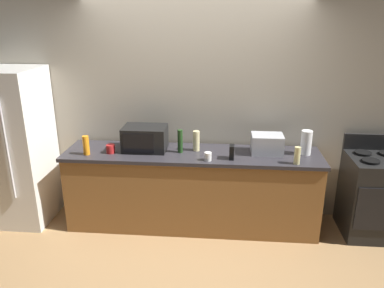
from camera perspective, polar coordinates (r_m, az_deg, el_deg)
name	(u,v)px	position (r m, az deg, el deg)	size (l,w,h in m)	color
ground_plane	(189,243)	(4.24, -0.49, -14.70)	(8.00, 8.00, 0.00)	#A87F51
back_wall	(195,104)	(4.44, 0.46, 6.02)	(6.40, 0.10, 2.70)	#B2A893
counter_run	(192,189)	(4.36, 0.00, -6.82)	(2.84, 0.64, 0.90)	brown
refrigerator	(15,147)	(4.80, -25.17, -0.42)	(0.72, 0.73, 1.80)	white
stove_range	(373,195)	(4.65, 25.60, -7.00)	(0.60, 0.61, 1.08)	black
microwave	(145,138)	(4.25, -7.10, 0.86)	(0.48, 0.35, 0.27)	black
toaster_oven	(267,144)	(4.21, 11.25, 0.01)	(0.34, 0.26, 0.21)	#B7BABF
paper_towel_roll	(306,143)	(4.26, 16.84, 0.19)	(0.12, 0.12, 0.27)	white
cordless_phone	(232,152)	(4.00, 6.01, -1.22)	(0.05, 0.11, 0.15)	black
bottle_dish_soap	(86,145)	(4.24, -15.69, -0.20)	(0.07, 0.07, 0.21)	orange
bottle_wine	(180,141)	(4.14, -1.80, 0.42)	(0.06, 0.06, 0.26)	#1E3F19
bottle_hand_soap	(196,141)	(4.20, 0.65, 0.48)	(0.07, 0.07, 0.23)	beige
bottle_vinegar	(297,156)	(3.98, 15.58, -1.69)	(0.06, 0.06, 0.18)	beige
mug_white	(208,156)	(3.95, 2.41, -1.89)	(0.08, 0.08, 0.09)	white
mug_red	(111,149)	(4.25, -12.17, -0.72)	(0.09, 0.09, 0.09)	red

